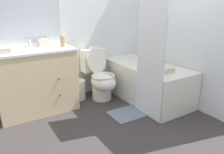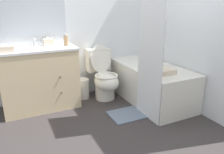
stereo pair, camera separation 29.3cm
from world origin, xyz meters
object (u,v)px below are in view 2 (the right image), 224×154
Objects in this scene: vanity_cabinet at (40,78)px; bath_mat at (128,114)px; bathtub at (150,83)px; bath_towel_folded at (163,72)px; soap_dispenser at (66,40)px; tissue_box at (48,42)px; wastebasket at (82,88)px; toilet at (104,77)px; sink_faucet at (35,43)px; hand_towel_folded at (5,49)px.

vanity_cabinet reaches higher than bath_mat.
bathtub is 4.52× the size of bath_towel_folded.
soap_dispenser is 1.38m from bath_mat.
tissue_box is 0.81× the size of soap_dispenser.
bath_towel_folded is at bearing -12.82° from bath_mat.
wastebasket is at bearing 6.97° from vanity_cabinet.
soap_dispenser is (-1.19, 0.46, 0.69)m from bathtub.
vanity_cabinet is 0.98m from toilet.
sink_faucet is 1.68m from bath_mat.
hand_towel_folded is (-0.80, -0.11, -0.04)m from soap_dispenser.
hand_towel_folded is at bearing -142.07° from sink_faucet.
vanity_cabinet is 1.37m from bath_mat.
hand_towel_folded is at bearing 155.39° from bath_mat.
vanity_cabinet is 0.55m from tissue_box.
wastebasket is at bearing -8.18° from sink_faucet.
vanity_cabinet is 0.72m from wastebasket.
bath_towel_folded is (1.30, -1.06, -0.34)m from tissue_box.
vanity_cabinet is at bearing -173.03° from wastebasket.
bathtub is at bearing -9.87° from hand_towel_folded.
soap_dispenser reaches higher than bathtub.
toilet is at bearing 94.56° from bath_mat.
hand_towel_folded reaches higher than wastebasket.
toilet is at bearing 122.58° from bath_towel_folded.
hand_towel_folded is (-0.39, -0.13, 0.48)m from vanity_cabinet.
bath_mat is at bearing -66.02° from wastebasket.
vanity_cabinet is 3.22× the size of bath_towel_folded.
bath_towel_folded is (1.08, -0.87, -0.38)m from soap_dispenser.
bathtub is at bearing 75.17° from bath_towel_folded.
bath_mat is (0.62, -0.76, -0.97)m from soap_dispenser.
vanity_cabinet is at bearing 149.32° from bath_towel_folded.
wastebasket is at bearing 11.43° from hand_towel_folded.
sink_faucet is 0.49m from hand_towel_folded.
bathtub is at bearing 28.04° from bath_mat.
sink_faucet is 1.86m from bath_towel_folded.
vanity_cabinet is 0.51m from sink_faucet.
sink_faucet is at bearing 165.80° from toilet.
tissue_box is 0.71× the size of hand_towel_folded.
toilet is at bearing -17.42° from tissue_box.
soap_dispenser is 0.53× the size of bath_towel_folded.
sink_faucet is 0.17× the size of toilet.
sink_faucet reaches higher than toilet.
wastebasket is 0.92m from tissue_box.
wastebasket is at bearing 21.94° from soap_dispenser.
bathtub is at bearing -16.57° from vanity_cabinet.
toilet is 6.04× the size of tissue_box.
bathtub is 8.52× the size of soap_dispenser.
sink_faucet is 0.45× the size of wastebasket.
vanity_cabinet is 1.74m from bath_towel_folded.
vanity_cabinet is at bearing 163.43° from bathtub.
soap_dispenser is 0.34× the size of bath_mat.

